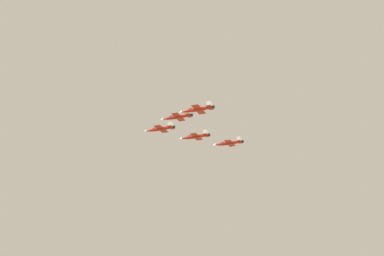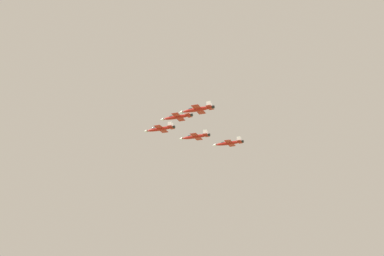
% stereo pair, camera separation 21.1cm
% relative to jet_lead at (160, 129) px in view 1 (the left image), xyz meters
% --- Properties ---
extents(jet_lead, '(14.72, 16.66, 4.14)m').
position_rel_jet_lead_xyz_m(jet_lead, '(0.00, 0.00, 0.00)').
color(jet_lead, red).
extents(jet_left_wingman, '(14.15, 15.68, 3.93)m').
position_rel_jet_lead_xyz_m(jet_left_wingman, '(-0.02, 21.53, -0.70)').
color(jet_left_wingman, red).
extents(jet_right_wingman, '(14.62, 16.54, 4.11)m').
position_rel_jet_lead_xyz_m(jet_right_wingman, '(-21.25, 3.45, -1.97)').
color(jet_right_wingman, red).
extents(jet_left_outer, '(13.95, 15.93, 3.94)m').
position_rel_jet_lead_xyz_m(jet_left_outer, '(-0.04, 43.05, -4.81)').
color(jet_left_outer, red).
extents(jet_right_outer, '(14.64, 16.51, 4.11)m').
position_rel_jet_lead_xyz_m(jet_right_outer, '(-42.50, 6.90, -3.38)').
color(jet_right_outer, red).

